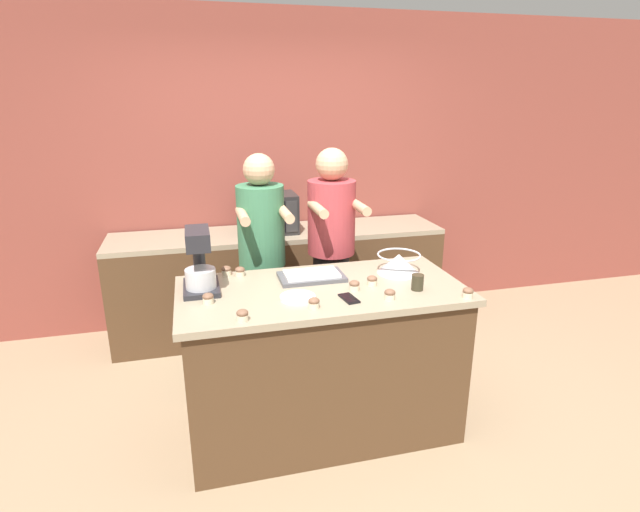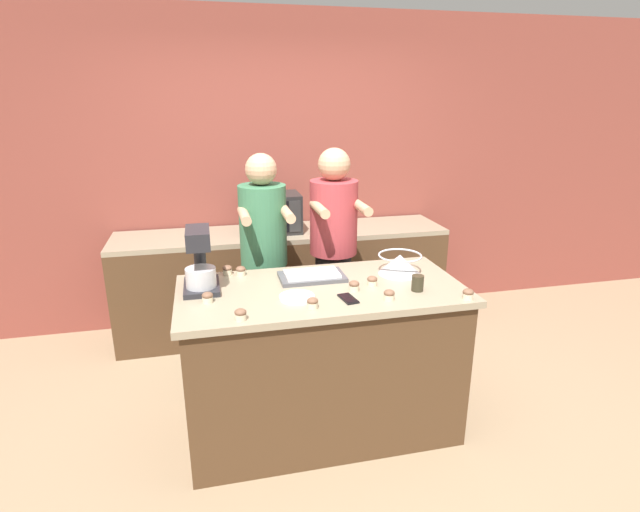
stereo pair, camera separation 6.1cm
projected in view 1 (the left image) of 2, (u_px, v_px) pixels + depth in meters
The scene contains 22 objects.
ground_plane at pixel (322, 425), 3.18m from camera, with size 16.00×16.00×0.00m, color #937A5B.
back_wall at pixel (271, 172), 4.42m from camera, with size 10.00×0.06×2.70m.
island_counter at pixel (322, 359), 3.03m from camera, with size 1.65×0.81×0.94m.
back_counter at pixel (280, 281), 4.38m from camera, with size 2.80×0.60×0.90m.
person_left at pixel (263, 265), 3.50m from camera, with size 0.34×0.50×1.64m.
person_right at pixel (331, 258), 3.61m from camera, with size 0.35×0.51×1.67m.
stand_mixer at pixel (200, 264), 2.80m from camera, with size 0.20×0.30×0.36m.
mixing_bowl at pixel (399, 263), 3.11m from camera, with size 0.27×0.27×0.12m.
baking_tray at pixel (312, 276), 3.02m from camera, with size 0.39×0.23×0.04m.
microwave_oven at pixel (268, 213), 4.16m from camera, with size 0.47×0.34×0.32m.
cell_phone at pixel (349, 298), 2.72m from camera, with size 0.09×0.15×0.01m.
drinking_glass at pixel (418, 282), 2.84m from camera, with size 0.07×0.07×0.09m.
small_plate at pixel (298, 297), 2.73m from camera, with size 0.19×0.19×0.02m.
cupcake_0 at pixel (372, 280), 2.91m from camera, with size 0.06×0.06×0.06m.
cupcake_1 at pixel (242, 315), 2.46m from camera, with size 0.06×0.06×0.06m.
cupcake_2 at pixel (468, 293), 2.74m from camera, with size 0.06×0.06×0.06m.
cupcake_3 at pixel (226, 271), 3.08m from camera, with size 0.06×0.06×0.06m.
cupcake_4 at pixel (208, 298), 2.66m from camera, with size 0.06×0.06×0.06m.
cupcake_5 at pixel (240, 271), 3.06m from camera, with size 0.06×0.06×0.06m.
cupcake_6 at pixel (354, 285), 2.84m from camera, with size 0.06×0.06×0.06m.
cupcake_7 at pixel (314, 303), 2.60m from camera, with size 0.06×0.06×0.06m.
cupcake_8 at pixel (390, 294), 2.71m from camera, with size 0.06×0.06×0.06m.
Camera 1 is at (-0.68, -2.60, 2.01)m, focal length 28.00 mm.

